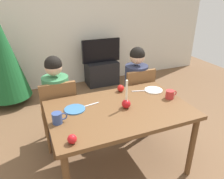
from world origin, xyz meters
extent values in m
plane|color=brown|center=(0.00, 0.00, 0.00)|extent=(7.68, 7.68, 0.00)
cube|color=beige|center=(0.00, 2.60, 1.30)|extent=(6.40, 0.10, 2.60)
cube|color=brown|center=(0.00, 0.00, 0.73)|extent=(1.40, 0.90, 0.04)
cylinder|color=brown|center=(0.64, -0.39, 0.35)|extent=(0.06, 0.06, 0.71)
cylinder|color=brown|center=(-0.64, 0.39, 0.35)|extent=(0.06, 0.06, 0.71)
cylinder|color=brown|center=(0.64, 0.39, 0.35)|extent=(0.06, 0.06, 0.71)
cube|color=brown|center=(-0.52, 0.69, 0.43)|extent=(0.40, 0.40, 0.04)
cube|color=brown|center=(-0.52, 0.51, 0.68)|extent=(0.40, 0.04, 0.45)
cylinder|color=brown|center=(-0.35, 0.86, 0.21)|extent=(0.04, 0.04, 0.41)
cylinder|color=brown|center=(-0.69, 0.86, 0.21)|extent=(0.04, 0.04, 0.41)
cylinder|color=brown|center=(-0.35, 0.52, 0.21)|extent=(0.04, 0.04, 0.41)
cylinder|color=brown|center=(-0.69, 0.52, 0.21)|extent=(0.04, 0.04, 0.41)
cube|color=brown|center=(0.53, 0.69, 0.43)|extent=(0.40, 0.40, 0.04)
cube|color=brown|center=(0.53, 0.51, 0.68)|extent=(0.40, 0.04, 0.45)
cylinder|color=brown|center=(0.70, 0.86, 0.21)|extent=(0.04, 0.04, 0.41)
cylinder|color=brown|center=(0.36, 0.86, 0.21)|extent=(0.04, 0.04, 0.41)
cylinder|color=brown|center=(0.70, 0.52, 0.21)|extent=(0.04, 0.04, 0.41)
cylinder|color=brown|center=(0.36, 0.52, 0.21)|extent=(0.04, 0.04, 0.41)
cube|color=#33384C|center=(-0.52, 0.64, 0.23)|extent=(0.28, 0.28, 0.45)
cylinder|color=#387A4C|center=(-0.52, 0.64, 0.69)|extent=(0.30, 0.30, 0.48)
sphere|color=tan|center=(-0.52, 0.64, 1.04)|extent=(0.19, 0.19, 0.19)
sphere|color=black|center=(-0.52, 0.64, 1.07)|extent=(0.19, 0.19, 0.19)
cube|color=#33384C|center=(0.53, 0.64, 0.23)|extent=(0.28, 0.28, 0.45)
cylinder|color=#282D47|center=(0.53, 0.64, 0.69)|extent=(0.30, 0.30, 0.48)
sphere|color=tan|center=(0.53, 0.64, 1.04)|extent=(0.19, 0.19, 0.19)
sphere|color=black|center=(0.53, 0.64, 1.07)|extent=(0.19, 0.19, 0.19)
cube|color=black|center=(0.64, 2.30, 0.24)|extent=(0.64, 0.40, 0.48)
cube|color=black|center=(0.64, 2.30, 0.71)|extent=(0.79, 0.04, 0.46)
cube|color=black|center=(0.64, 2.30, 0.71)|extent=(0.76, 0.05, 0.46)
cylinder|color=brown|center=(-1.13, 2.10, 0.07)|extent=(0.08, 0.08, 0.14)
cone|color=#195628|center=(-1.13, 2.10, 0.89)|extent=(0.73, 0.73, 1.49)
sphere|color=red|center=(0.06, -0.02, 0.80)|extent=(0.09, 0.09, 0.09)
cylinder|color=#EFE5C6|center=(0.06, -0.02, 0.94)|extent=(0.02, 0.02, 0.21)
cylinder|color=teal|center=(-0.42, 0.14, 0.76)|extent=(0.21, 0.21, 0.01)
cylinder|color=white|center=(0.54, 0.23, 0.76)|extent=(0.21, 0.21, 0.01)
cylinder|color=#33477F|center=(-0.62, -0.03, 0.80)|extent=(0.09, 0.09, 0.10)
torus|color=#33477F|center=(-0.56, -0.03, 0.81)|extent=(0.07, 0.01, 0.07)
cylinder|color=#B72D2D|center=(0.59, -0.01, 0.80)|extent=(0.09, 0.09, 0.09)
torus|color=#B72D2D|center=(0.65, -0.01, 0.80)|extent=(0.06, 0.01, 0.06)
cube|color=silver|center=(-0.24, 0.17, 0.75)|extent=(0.18, 0.05, 0.01)
cube|color=silver|center=(0.38, 0.27, 0.75)|extent=(0.18, 0.06, 0.01)
sphere|color=red|center=(-0.56, -0.35, 0.79)|extent=(0.07, 0.07, 0.07)
sphere|color=red|center=(0.17, 0.35, 0.79)|extent=(0.08, 0.08, 0.08)
camera|label=1|loc=(-0.79, -1.71, 1.83)|focal=34.85mm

